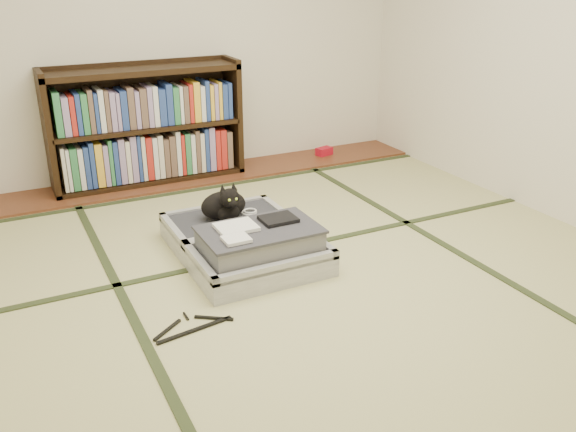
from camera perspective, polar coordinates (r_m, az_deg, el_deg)
name	(u,v)px	position (r m, az deg, el deg)	size (l,w,h in m)	color
floor	(307,278)	(3.52, 1.83, -5.85)	(4.50, 4.50, 0.00)	#C3BB82
wood_strip	(196,176)	(5.22, -8.65, 3.68)	(4.00, 0.50, 0.02)	brown
red_item	(324,151)	(5.73, 3.40, 6.07)	(0.15, 0.09, 0.07)	red
room_shell	(311,11)	(3.11, 2.18, 18.59)	(4.50, 4.50, 4.50)	white
tatami_borders	(271,245)	(3.92, -1.60, -2.73)	(4.00, 4.50, 0.01)	#2D381E
bookcase	(147,128)	(5.07, -13.09, 7.99)	(1.54, 0.35, 0.99)	black
suitcase	(246,242)	(3.72, -3.94, -2.45)	(0.77, 1.02, 0.30)	silver
cat	(225,205)	(3.91, -5.91, 1.02)	(0.34, 0.34, 0.28)	black
cable_coil	(249,212)	(4.03, -3.63, 0.39)	(0.11, 0.11, 0.03)	white
hanger	(193,327)	(3.11, -8.90, -10.19)	(0.42, 0.22, 0.01)	black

